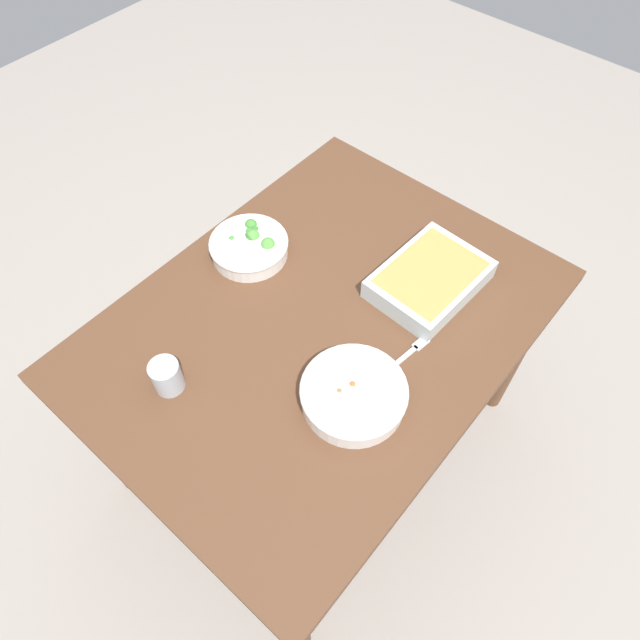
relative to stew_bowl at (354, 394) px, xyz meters
The scene contains 8 objects.
ground_plane 0.81m from the stew_bowl, 120.96° to the right, with size 6.00×6.00×0.00m, color #9E9389.
dining_table 0.27m from the stew_bowl, 120.96° to the right, with size 1.20×0.90×0.74m.
stew_bowl is the anchor object (origin of this frame).
broccoli_bowl 0.54m from the stew_bowl, 108.92° to the right, with size 0.22×0.22×0.07m.
baking_dish 0.40m from the stew_bowl, behind, with size 0.31×0.23×0.06m.
drink_cup 0.44m from the stew_bowl, 54.85° to the right, with size 0.07×0.07×0.08m.
spoon_by_stew 0.05m from the stew_bowl, 125.37° to the right, with size 0.12×0.15×0.01m.
fork_on_table 0.19m from the stew_bowl, behind, with size 0.18×0.04×0.01m.
Camera 1 is at (0.66, 0.56, 1.96)m, focal length 32.60 mm.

